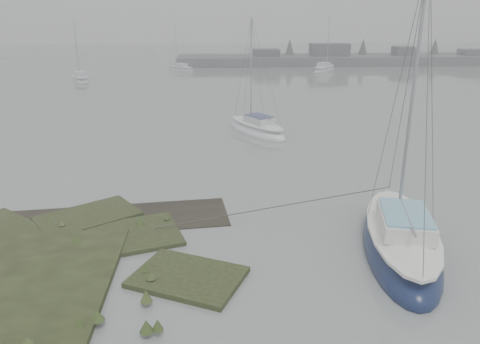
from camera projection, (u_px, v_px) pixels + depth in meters
name	position (u px, v px, depth m)	size (l,w,h in m)	color
ground	(198.00, 104.00, 44.26)	(160.00, 160.00, 0.00)	gray
far_shoreline	(369.00, 59.00, 75.51)	(60.00, 8.00, 4.15)	#4C4F51
sailboat_main	(400.00, 243.00, 17.27)	(4.27, 8.26, 11.12)	#0F193C
sailboat_white	(257.00, 130.00, 33.71)	(4.82, 6.27, 8.60)	white
sailboat_far_a	(81.00, 80.00, 57.54)	(3.68, 5.97, 8.00)	silver
sailboat_far_b	(324.00, 70.00, 66.80)	(5.04, 5.74, 8.17)	#B9BCC3
sailboat_far_c	(180.00, 69.00, 67.41)	(4.74, 4.55, 6.99)	#B4B9BF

